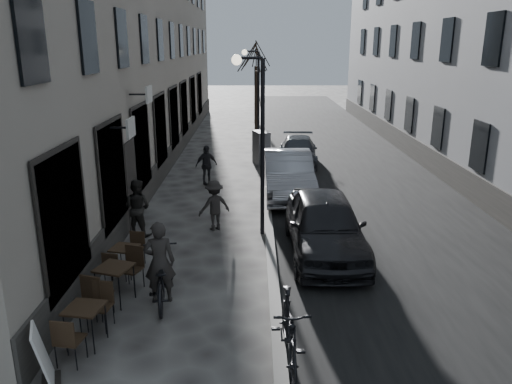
{
  "coord_description": "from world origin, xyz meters",
  "views": [
    {
      "loc": [
        -0.25,
        -7.72,
        5.37
      ],
      "look_at": [
        -0.19,
        4.24,
        1.8
      ],
      "focal_mm": 35.0,
      "sensor_mm": 36.0,
      "label": 1
    }
  ],
  "objects_px": {
    "sign_board": "(45,362)",
    "pedestrian_far": "(206,165)",
    "bistro_set_c": "(125,258)",
    "car_far": "(298,151)",
    "car_near": "(325,225)",
    "pedestrian_near": "(137,208)",
    "streetlamp_far": "(255,89)",
    "bistro_set_b": "(115,281)",
    "moped": "(289,332)",
    "streetlamp_near": "(256,127)",
    "utility_cabinet": "(261,148)",
    "bicycle": "(160,277)",
    "tree_far": "(256,54)",
    "tree_near": "(256,57)",
    "car_mid": "(288,174)",
    "bistro_set_a": "(86,322)",
    "pedestrian_mid": "(214,205)"
  },
  "relations": [
    {
      "from": "sign_board",
      "to": "moped",
      "type": "distance_m",
      "value": 4.03
    },
    {
      "from": "bistro_set_b",
      "to": "pedestrian_near",
      "type": "distance_m",
      "value": 3.98
    },
    {
      "from": "streetlamp_far",
      "to": "bicycle",
      "type": "height_order",
      "value": "streetlamp_far"
    },
    {
      "from": "bistro_set_a",
      "to": "moped",
      "type": "distance_m",
      "value": 3.74
    },
    {
      "from": "streetlamp_near",
      "to": "car_near",
      "type": "distance_m",
      "value": 3.29
    },
    {
      "from": "streetlamp_far",
      "to": "utility_cabinet",
      "type": "height_order",
      "value": "streetlamp_far"
    },
    {
      "from": "streetlamp_near",
      "to": "bistro_set_a",
      "type": "bearing_deg",
      "value": -119.33
    },
    {
      "from": "car_near",
      "to": "car_far",
      "type": "height_order",
      "value": "car_near"
    },
    {
      "from": "bistro_set_b",
      "to": "moped",
      "type": "height_order",
      "value": "moped"
    },
    {
      "from": "streetlamp_near",
      "to": "bistro_set_b",
      "type": "distance_m",
      "value": 5.71
    },
    {
      "from": "tree_far",
      "to": "bicycle",
      "type": "distance_m",
      "value": 25.4
    },
    {
      "from": "car_near",
      "to": "pedestrian_near",
      "type": "bearing_deg",
      "value": 165.17
    },
    {
      "from": "tree_near",
      "to": "bicycle",
      "type": "xyz_separation_m",
      "value": [
        -2.16,
        -18.97,
        -4.11
      ]
    },
    {
      "from": "pedestrian_near",
      "to": "car_near",
      "type": "distance_m",
      "value": 5.39
    },
    {
      "from": "streetlamp_far",
      "to": "pedestrian_near",
      "type": "height_order",
      "value": "streetlamp_far"
    },
    {
      "from": "moped",
      "to": "car_far",
      "type": "bearing_deg",
      "value": 82.46
    },
    {
      "from": "streetlamp_far",
      "to": "moped",
      "type": "relative_size",
      "value": 2.38
    },
    {
      "from": "streetlamp_far",
      "to": "bistro_set_c",
      "type": "height_order",
      "value": "streetlamp_far"
    },
    {
      "from": "bicycle",
      "to": "pedestrian_far",
      "type": "distance_m",
      "value": 9.35
    },
    {
      "from": "tree_near",
      "to": "car_near",
      "type": "relative_size",
      "value": 1.2
    },
    {
      "from": "tree_far",
      "to": "moped",
      "type": "relative_size",
      "value": 2.67
    },
    {
      "from": "tree_far",
      "to": "car_near",
      "type": "relative_size",
      "value": 1.2
    },
    {
      "from": "pedestrian_far",
      "to": "moped",
      "type": "bearing_deg",
      "value": -108.89
    },
    {
      "from": "streetlamp_near",
      "to": "utility_cabinet",
      "type": "height_order",
      "value": "streetlamp_near"
    },
    {
      "from": "car_mid",
      "to": "pedestrian_near",
      "type": "bearing_deg",
      "value": -139.85
    },
    {
      "from": "bistro_set_c",
      "to": "pedestrian_far",
      "type": "relative_size",
      "value": 0.95
    },
    {
      "from": "sign_board",
      "to": "tree_near",
      "type": "bearing_deg",
      "value": 59.49
    },
    {
      "from": "bistro_set_c",
      "to": "car_far",
      "type": "bearing_deg",
      "value": 78.87
    },
    {
      "from": "pedestrian_near",
      "to": "pedestrian_mid",
      "type": "height_order",
      "value": "pedestrian_near"
    },
    {
      "from": "car_near",
      "to": "car_mid",
      "type": "xyz_separation_m",
      "value": [
        -0.62,
        5.3,
        -0.01
      ]
    },
    {
      "from": "tree_near",
      "to": "utility_cabinet",
      "type": "height_order",
      "value": "tree_near"
    },
    {
      "from": "bistro_set_b",
      "to": "car_far",
      "type": "distance_m",
      "value": 13.86
    },
    {
      "from": "pedestrian_mid",
      "to": "sign_board",
      "type": "bearing_deg",
      "value": 45.56
    },
    {
      "from": "bistro_set_a",
      "to": "utility_cabinet",
      "type": "distance_m",
      "value": 14.86
    },
    {
      "from": "tree_far",
      "to": "bistro_set_a",
      "type": "xyz_separation_m",
      "value": [
        -3.24,
        -26.63,
        -4.19
      ]
    },
    {
      "from": "bistro_set_a",
      "to": "bistro_set_b",
      "type": "distance_m",
      "value": 1.6
    },
    {
      "from": "tree_near",
      "to": "utility_cabinet",
      "type": "xyz_separation_m",
      "value": [
        0.2,
        -6.18,
        -3.9
      ]
    },
    {
      "from": "pedestrian_far",
      "to": "car_near",
      "type": "bearing_deg",
      "value": -92.2
    },
    {
      "from": "bistro_set_b",
      "to": "bicycle",
      "type": "distance_m",
      "value": 0.96
    },
    {
      "from": "bistro_set_a",
      "to": "pedestrian_near",
      "type": "height_order",
      "value": "pedestrian_near"
    },
    {
      "from": "streetlamp_near",
      "to": "tree_near",
      "type": "bearing_deg",
      "value": 89.72
    },
    {
      "from": "streetlamp_near",
      "to": "tree_near",
      "type": "relative_size",
      "value": 0.89
    },
    {
      "from": "bistro_set_c",
      "to": "pedestrian_near",
      "type": "xyz_separation_m",
      "value": [
        -0.27,
        2.62,
        0.4
      ]
    },
    {
      "from": "sign_board",
      "to": "pedestrian_far",
      "type": "relative_size",
      "value": 0.68
    },
    {
      "from": "streetlamp_near",
      "to": "streetlamp_far",
      "type": "bearing_deg",
      "value": 90.0
    },
    {
      "from": "tree_far",
      "to": "moped",
      "type": "height_order",
      "value": "tree_far"
    },
    {
      "from": "car_near",
      "to": "streetlamp_far",
      "type": "bearing_deg",
      "value": 97.33
    },
    {
      "from": "streetlamp_far",
      "to": "streetlamp_near",
      "type": "bearing_deg",
      "value": -90.0
    },
    {
      "from": "car_near",
      "to": "pedestrian_far",
      "type": "bearing_deg",
      "value": 118.4
    },
    {
      "from": "tree_near",
      "to": "car_far",
      "type": "xyz_separation_m",
      "value": [
        1.9,
        -6.13,
        -4.05
      ]
    }
  ]
}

